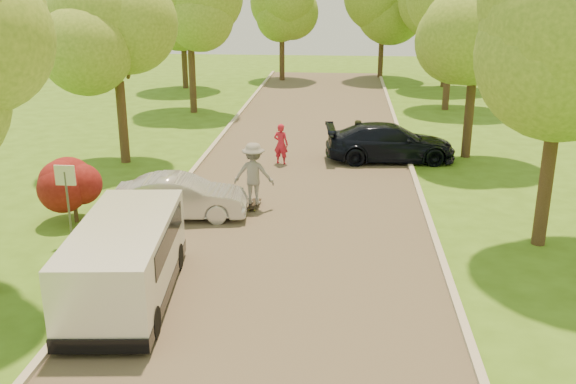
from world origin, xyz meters
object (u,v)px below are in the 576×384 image
(dark_sedan, at_px, (390,142))
(longboard, at_px, (254,204))
(street_sign, at_px, (66,187))
(minivan, at_px, (126,260))
(skateboarder, at_px, (254,174))
(person_striped, at_px, (281,144))
(silver_sedan, at_px, (181,197))
(person_olive, at_px, (357,139))

(dark_sedan, height_order, longboard, dark_sedan)
(street_sign, distance_m, minivan, 4.06)
(minivan, bearing_deg, skateboarder, 67.00)
(longboard, bearing_deg, minivan, 76.33)
(minivan, bearing_deg, person_striped, 72.81)
(minivan, relative_size, silver_sedan, 1.28)
(longboard, bearing_deg, silver_sedan, 31.54)
(street_sign, distance_m, person_striped, 9.63)
(longboard, relative_size, person_olive, 0.67)
(street_sign, distance_m, dark_sedan, 12.92)
(minivan, height_order, person_olive, minivan)
(street_sign, bearing_deg, skateboarder, 35.29)
(dark_sedan, xyz_separation_m, skateboarder, (-4.55, -5.92, 0.37))
(silver_sedan, bearing_deg, dark_sedan, -49.15)
(person_olive, bearing_deg, skateboarder, 47.21)
(longboard, relative_size, person_striped, 0.64)
(person_striped, relative_size, person_olive, 1.05)
(skateboarder, xyz_separation_m, person_striped, (0.34, 5.05, -0.31))
(longboard, bearing_deg, person_striped, -90.30)
(silver_sedan, height_order, person_striped, person_striped)
(skateboarder, bearing_deg, street_sign, 38.89)
(minivan, relative_size, person_olive, 3.33)
(minivan, height_order, dark_sedan, minivan)
(dark_sedan, bearing_deg, longboard, 137.32)
(street_sign, relative_size, minivan, 0.43)
(silver_sedan, xyz_separation_m, skateboarder, (2.05, 1.08, 0.46))
(minivan, xyz_separation_m, silver_sedan, (-0.10, 5.19, -0.31))
(dark_sedan, height_order, person_striped, person_striped)
(skateboarder, relative_size, person_striped, 1.23)
(street_sign, distance_m, person_olive, 12.38)
(street_sign, xyz_separation_m, longboard, (4.55, 3.22, -1.46))
(street_sign, xyz_separation_m, minivan, (2.60, -3.06, -0.61))
(silver_sedan, height_order, skateboarder, skateboarder)
(silver_sedan, distance_m, person_striped, 6.58)
(dark_sedan, relative_size, person_olive, 3.35)
(skateboarder, bearing_deg, silver_sedan, 31.54)
(minivan, xyz_separation_m, skateboarder, (1.95, 6.27, 0.15))
(person_striped, height_order, person_olive, person_striped)
(dark_sedan, height_order, skateboarder, skateboarder)
(street_sign, height_order, minivan, street_sign)
(street_sign, bearing_deg, dark_sedan, 45.11)
(street_sign, bearing_deg, person_olive, 50.84)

